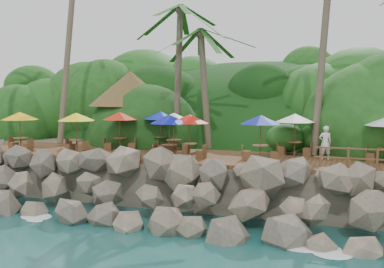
% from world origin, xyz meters
% --- Properties ---
extents(ground, '(140.00, 140.00, 0.00)m').
position_xyz_m(ground, '(0.00, 0.00, 0.00)').
color(ground, '#19514F').
rests_on(ground, ground).
extents(land_base, '(32.00, 25.20, 2.10)m').
position_xyz_m(land_base, '(0.00, 16.00, 1.05)').
color(land_base, gray).
rests_on(land_base, ground).
extents(jungle_hill, '(44.80, 28.00, 15.40)m').
position_xyz_m(jungle_hill, '(0.00, 23.50, 0.00)').
color(jungle_hill, '#143811').
rests_on(jungle_hill, ground).
extents(seawall, '(29.00, 4.00, 2.30)m').
position_xyz_m(seawall, '(0.00, 2.00, 1.15)').
color(seawall, gray).
rests_on(seawall, ground).
extents(terrace, '(26.00, 5.00, 0.20)m').
position_xyz_m(terrace, '(0.00, 6.00, 2.20)').
color(terrace, brown).
rests_on(terrace, land_base).
extents(jungle_foliage, '(44.00, 16.00, 12.00)m').
position_xyz_m(jungle_foliage, '(0.00, 15.00, 0.00)').
color(jungle_foliage, '#143811').
rests_on(jungle_foliage, ground).
extents(foam_line, '(25.20, 0.80, 0.06)m').
position_xyz_m(foam_line, '(0.00, 0.30, 0.03)').
color(foam_line, white).
rests_on(foam_line, ground).
extents(palapa, '(5.29, 5.29, 4.60)m').
position_xyz_m(palapa, '(-5.56, 9.83, 5.79)').
color(palapa, brown).
rests_on(palapa, ground).
extents(dining_clusters, '(23.38, 5.19, 2.16)m').
position_xyz_m(dining_clusters, '(0.52, 5.70, 4.09)').
color(dining_clusters, brown).
rests_on(dining_clusters, terrace).
extents(waiter, '(0.70, 0.57, 1.65)m').
position_xyz_m(waiter, '(6.58, 6.64, 3.13)').
color(waiter, white).
rests_on(waiter, terrace).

